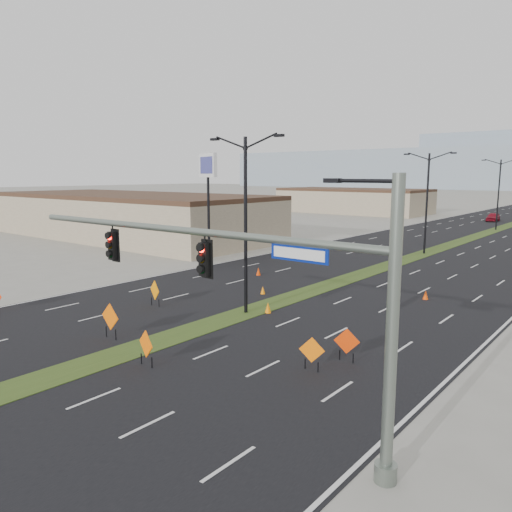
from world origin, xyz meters
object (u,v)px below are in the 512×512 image
Objects in this scene: construction_sign_3 at (146,345)px; cone_3 at (258,271)px; streetlight_1 at (427,200)px; construction_sign_1 at (110,318)px; streetlight_0 at (246,220)px; construction_sign_5 at (312,351)px; car_left at (493,217)px; cone_0 at (268,308)px; cone_1 at (263,290)px; construction_sign_4 at (347,342)px; streetlight_2 at (499,192)px; signal_mast at (249,280)px; pole_sign_west at (208,173)px; construction_sign_2 at (155,291)px; cone_2 at (426,295)px.

cone_3 is (-8.24, 17.80, -0.60)m from construction_sign_3.
construction_sign_1 is at bearing -93.52° from streetlight_1.
construction_sign_5 is (7.64, -4.89, -4.59)m from streetlight_0.
construction_sign_1 is (1.66, -77.75, 0.30)m from car_left.
streetlight_1 is at bearing 82.13° from construction_sign_5.
cone_0 is 4.62m from cone_1.
streetlight_0 reaches higher than construction_sign_3.
construction_sign_4 is at bearing -20.67° from streetlight_0.
streetlight_0 reaches higher than cone_1.
streetlight_2 reaches higher than cone_0.
signal_mast is 31.22m from pole_sign_west.
streetlight_0 is 5.26m from cone_0.
streetlight_2 reaches higher than cone_1.
streetlight_2 is 2.29× the size of car_left.
signal_mast reaches higher than construction_sign_2.
cone_1 is at bearing 80.08° from construction_sign_2.
construction_sign_3 is (7.28, -6.52, -0.02)m from construction_sign_2.
construction_sign_4 is at bearing 49.47° from construction_sign_5.
construction_sign_5 is 2.62× the size of cone_1.
construction_sign_3 is 2.49× the size of cone_0.
pole_sign_west reaches higher than construction_sign_3.
streetlight_2 is at bearing 76.21° from construction_sign_5.
construction_sign_5 is (-0.92, 5.11, -3.96)m from signal_mast.
construction_sign_2 is 2.95× the size of cone_1.
cone_3 is (-2.39, -61.14, -0.43)m from car_left.
construction_sign_5 is 13.34m from cone_1.
construction_sign_5 is at bearing -82.85° from streetlight_2.
streetlight_1 is 37.17m from construction_sign_3.
signal_mast is 7.70m from construction_sign_3.
construction_sign_3 is 8.49m from construction_sign_4.
streetlight_0 reaches higher than cone_3.
construction_sign_4 is 18.89m from cone_3.
cone_2 is (6.96, -46.34, -5.12)m from streetlight_2.
cone_1 is 10.54m from cone_2.
streetlight_1 is (0.00, 28.00, 0.00)m from streetlight_0.
car_left is 0.44× the size of pole_sign_west.
cone_3 is 11.21m from pole_sign_west.
cone_3 is at bearing 131.59° from cone_0.
construction_sign_3 is at bearing -30.21° from pole_sign_west.
construction_sign_1 reaches higher than cone_3.
pole_sign_west is (-22.27, 14.45, 7.18)m from construction_sign_4.
pole_sign_west reaches higher than construction_sign_5.
car_left is at bearing 94.01° from cone_0.
streetlight_0 is 6.40× the size of construction_sign_3.
construction_sign_2 reaches higher than cone_0.
construction_sign_1 is at bearing -76.31° from cone_3.
streetlight_2 is (-8.56, 66.00, 0.63)m from signal_mast.
streetlight_1 is 34.08m from construction_sign_5.
streetlight_2 is 47.73m from cone_3.
construction_sign_5 reaches higher than cone_1.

